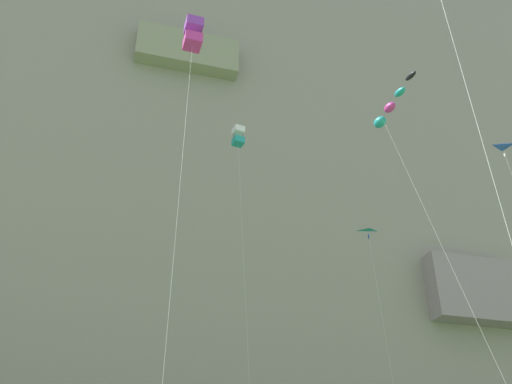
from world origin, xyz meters
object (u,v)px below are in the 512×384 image
kite_box_low_center (193,34)px  kite_box_high_right (238,137)px  kite_delta_high_center (508,168)px  kite_windsock_upper_left (389,110)px  kite_delta_mid_left (371,244)px

kite_box_low_center → kite_box_high_right: (5.75, 13.06, 3.56)m
kite_delta_high_center → kite_box_low_center: bearing=-162.1°
kite_windsock_upper_left → kite_delta_high_center: bearing=29.1°
kite_box_high_right → kite_delta_mid_left: bearing=-7.4°
kite_windsock_upper_left → kite_delta_high_center: size_ratio=0.84×
kite_box_low_center → kite_delta_high_center: bearing=17.9°
kite_delta_high_center → kite_box_high_right: 21.35m
kite_box_low_center → kite_delta_mid_left: (15.59, 11.78, -5.13)m
kite_delta_mid_left → kite_windsock_upper_left: size_ratio=0.91×
kite_box_low_center → kite_delta_mid_left: kite_box_low_center is taller
kite_delta_mid_left → kite_box_low_center: bearing=-142.9°
kite_delta_high_center → kite_box_high_right: size_ratio=0.94×
kite_windsock_upper_left → kite_box_high_right: (-5.80, 12.84, 6.12)m
kite_delta_mid_left → kite_delta_high_center: kite_delta_high_center is taller
kite_windsock_upper_left → kite_delta_mid_left: bearing=70.7°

